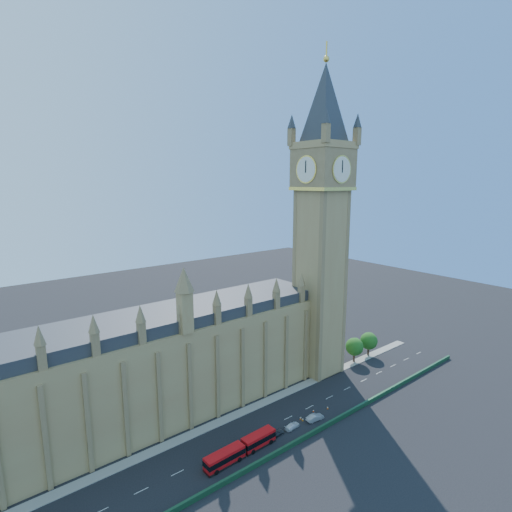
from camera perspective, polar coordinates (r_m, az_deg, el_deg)
ground at (r=105.95m, az=-0.59°, el=-24.30°), size 400.00×400.00×0.00m
palace_westminster at (r=105.77m, az=-19.72°, el=-16.29°), size 120.00×20.00×28.00m
elizabeth_tower at (r=123.31m, az=9.41°, el=7.64°), size 20.59×20.59×105.00m
bridge_parapet at (r=100.00m, az=2.96°, el=-26.30°), size 160.00×0.60×1.20m
kerb_north at (r=112.28m, az=-3.81°, el=-22.05°), size 160.00×3.00×0.16m
tree_east_near at (r=142.70m, az=13.92°, el=-12.38°), size 6.00×6.00×8.50m
tree_east_far at (r=148.72m, az=15.84°, el=-11.51°), size 6.00×6.00×8.50m
red_bus at (r=99.25m, az=-2.14°, el=-25.84°), size 18.77×3.39×3.18m
car_grey at (r=105.70m, az=2.93°, el=-23.94°), size 4.26×1.97×1.41m
car_silver at (r=111.85m, az=8.43°, el=-21.85°), size 5.07×2.32×1.61m
car_white at (r=108.45m, az=5.20°, el=-23.02°), size 4.67×2.39×1.30m
cone_a at (r=111.50m, az=6.68°, el=-22.19°), size 0.56×0.56×0.74m
cone_b at (r=111.92m, az=6.39°, el=-22.02°), size 0.65×0.65×0.80m
cone_c at (r=115.33m, az=8.20°, el=-21.04°), size 0.51×0.51×0.63m
cone_d at (r=117.04m, az=10.19°, el=-20.56°), size 0.50×0.50×0.75m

